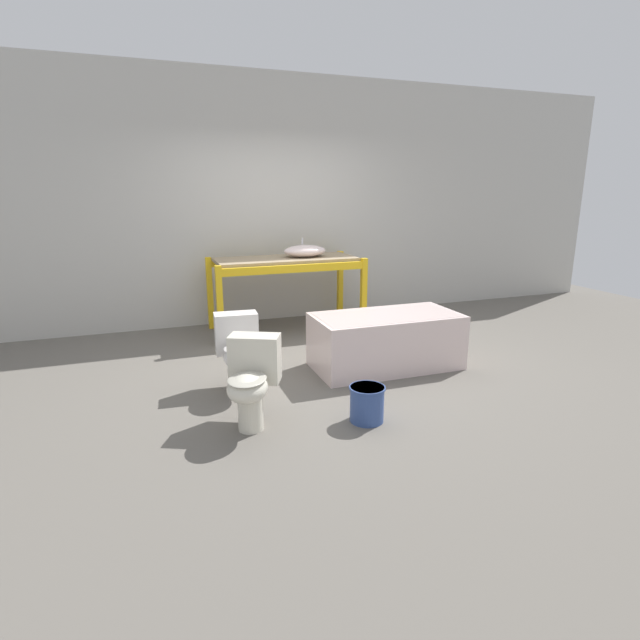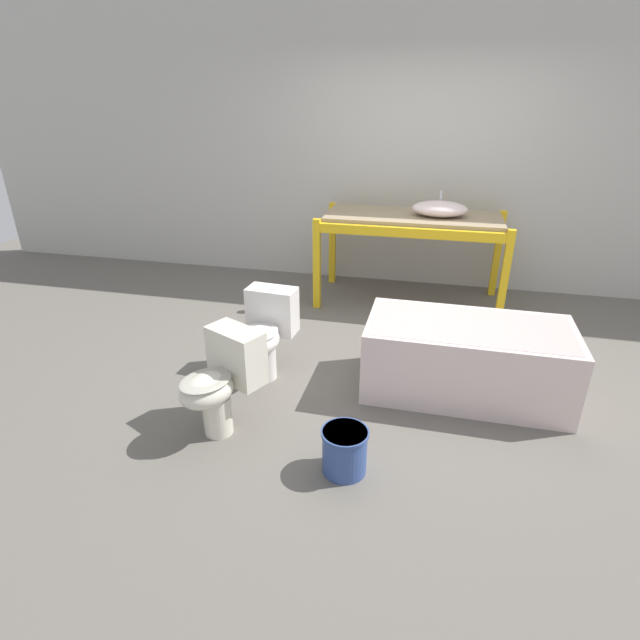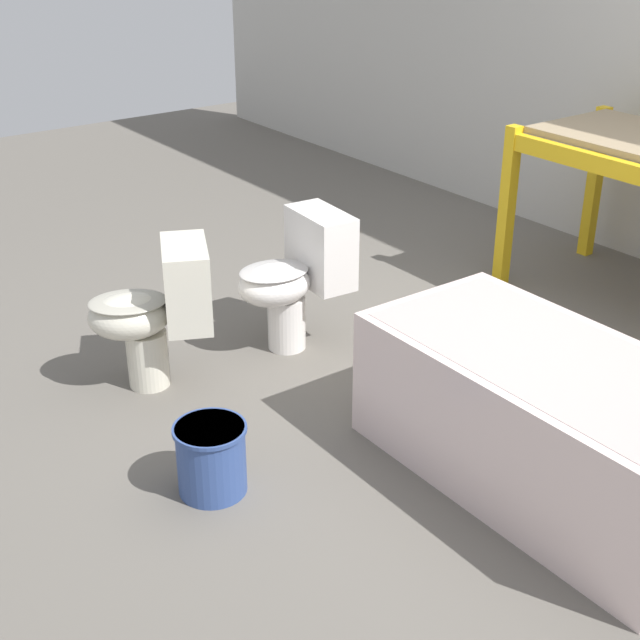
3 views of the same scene
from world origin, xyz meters
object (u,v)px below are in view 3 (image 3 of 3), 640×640
Objects in this scene: toilet_near at (297,273)px; bathtub_main at (548,412)px; toilet_far at (157,308)px; bucket_white at (211,457)px.

bathtub_main is at bearing 8.38° from toilet_near.
toilet_near is at bearing 111.95° from toilet_far.
toilet_far is 2.40× the size of bucket_white.
bathtub_main is 2.16× the size of toilet_far.
bathtub_main is 1.28m from bucket_white.
bathtub_main is at bearing 56.05° from bucket_white.
toilet_near is 1.00× the size of toilet_far.
toilet_far is (-1.56, -0.82, 0.07)m from bathtub_main.
bucket_white is (0.80, -0.97, -0.24)m from toilet_near.
toilet_near and toilet_far have the same top height.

